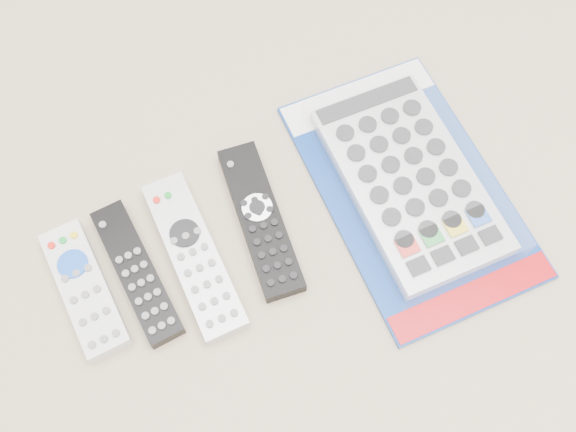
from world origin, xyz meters
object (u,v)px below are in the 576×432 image
remote_large_black (260,220)px  jumbo_remote_packaged (410,179)px  remote_slim_black (137,273)px  remote_silver_dvd (194,256)px  remote_small_grey (85,289)px

remote_large_black → jumbo_remote_packaged: (0.19, -0.05, 0.01)m
remote_slim_black → remote_silver_dvd: (0.07, -0.01, 0.00)m
remote_small_grey → remote_slim_black: 0.06m
remote_silver_dvd → jumbo_remote_packaged: (0.28, -0.04, 0.01)m
remote_small_grey → remote_silver_dvd: remote_small_grey is taller
remote_large_black → jumbo_remote_packaged: bearing=-3.2°
remote_small_grey → remote_silver_dvd: 0.13m
remote_small_grey → jumbo_remote_packaged: (0.41, -0.07, 0.01)m
remote_silver_dvd → jumbo_remote_packaged: size_ratio=0.58×
remote_small_grey → remote_large_black: 0.23m
remote_silver_dvd → remote_large_black: bearing=6.1°
remote_small_grey → remote_large_black: size_ratio=0.80×
remote_slim_black → jumbo_remote_packaged: (0.35, -0.06, 0.01)m
remote_silver_dvd → remote_large_black: size_ratio=1.02×
remote_silver_dvd → jumbo_remote_packaged: 0.29m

